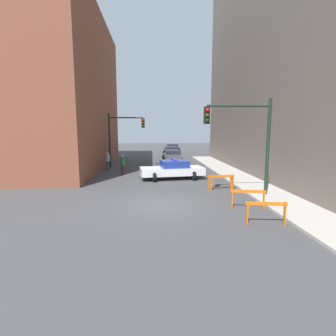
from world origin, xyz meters
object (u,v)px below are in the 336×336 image
object	(u,v)px
parked_car_mid	(171,151)
barrier_back	(222,180)
parked_car_near	(172,155)
parked_car_far	(172,148)
barrier_front	(266,209)
pedestrian_crossing	(123,164)
pedestrian_corner	(108,161)
traffic_light_near	(247,132)
police_car	(173,169)
traffic_light_far	(121,133)
barrier_corner	(220,180)
barrier_mid	(248,196)

from	to	relation	value
parked_car_mid	barrier_back	xyz separation A→B (m)	(1.48, -21.46, -0.06)
parked_car_near	parked_car_far	size ratio (longest dim) A/B	0.97
parked_car_far	barrier_front	world-z (taller)	parked_car_far
pedestrian_crossing	pedestrian_corner	xyz separation A→B (m)	(-1.61, 2.49, 0.00)
parked_car_mid	parked_car_far	xyz separation A→B (m)	(0.63, 6.52, 0.00)
parked_car_near	barrier_front	size ratio (longest dim) A/B	2.71
traffic_light_near	police_car	world-z (taller)	traffic_light_near
parked_car_far	police_car	bearing A→B (deg)	-99.28
traffic_light_near	traffic_light_far	xyz separation A→B (m)	(-8.03, 11.48, -0.13)
parked_car_near	barrier_corner	distance (m)	14.98
parked_car_far	barrier_mid	distance (m)	31.90
police_car	barrier_corner	distance (m)	4.52
parked_car_far	barrier_front	distance (m)	33.97
barrier_mid	barrier_back	xyz separation A→B (m)	(-0.16, 3.90, 0.00)
traffic_light_far	police_car	bearing A→B (deg)	-53.55
traffic_light_far	barrier_front	world-z (taller)	traffic_light_far
parked_car_far	pedestrian_corner	size ratio (longest dim) A/B	2.67
traffic_light_near	parked_car_mid	bearing A→B (deg)	95.69
parked_car_near	parked_car_mid	size ratio (longest dim) A/B	0.99
pedestrian_corner	barrier_back	size ratio (longest dim) A/B	1.05
traffic_light_far	parked_car_mid	xyz separation A→B (m)	(5.73, 11.64, -2.72)
pedestrian_crossing	barrier_back	bearing A→B (deg)	-157.02
barrier_front	barrier_back	bearing A→B (deg)	90.97
pedestrian_crossing	barrier_mid	distance (m)	11.95
parked_car_far	barrier_corner	xyz separation A→B (m)	(0.76, -27.83, -0.06)
pedestrian_crossing	barrier_corner	size ratio (longest dim) A/B	1.04
parked_car_mid	pedestrian_corner	distance (m)	14.74
parked_car_mid	pedestrian_crossing	bearing A→B (deg)	-111.11
parked_car_mid	barrier_mid	size ratio (longest dim) A/B	2.76
traffic_light_near	traffic_light_far	size ratio (longest dim) A/B	1.00
traffic_light_near	parked_car_mid	size ratio (longest dim) A/B	1.19
parked_car_far	barrier_corner	world-z (taller)	parked_car_far
parked_car_mid	traffic_light_near	bearing A→B (deg)	-86.93
barrier_front	barrier_corner	bearing A→B (deg)	91.77
police_car	parked_car_mid	xyz separation A→B (m)	(1.28, 17.65, -0.05)
barrier_mid	barrier_corner	bearing A→B (deg)	93.46
pedestrian_crossing	barrier_back	xyz separation A→B (m)	(6.68, -5.90, -0.24)
parked_car_near	parked_car_mid	bearing A→B (deg)	85.52
traffic_light_near	pedestrian_corner	distance (m)	13.83
barrier_front	police_car	bearing A→B (deg)	106.31
parked_car_mid	police_car	bearing A→B (deg)	-96.78
pedestrian_corner	parked_car_near	bearing A→B (deg)	3.30
parked_car_near	pedestrian_crossing	world-z (taller)	pedestrian_crossing
barrier_corner	parked_car_near	bearing A→B (deg)	96.97
traffic_light_far	police_car	world-z (taller)	traffic_light_far
police_car	parked_car_far	bearing A→B (deg)	-11.93
traffic_light_far	parked_car_near	xyz separation A→B (m)	(5.30, 5.20, -2.72)
parked_car_far	parked_car_mid	bearing A→B (deg)	-100.26
traffic_light_far	police_car	xyz separation A→B (m)	(4.44, -6.01, -2.67)
traffic_light_near	traffic_light_far	world-z (taller)	traffic_light_near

